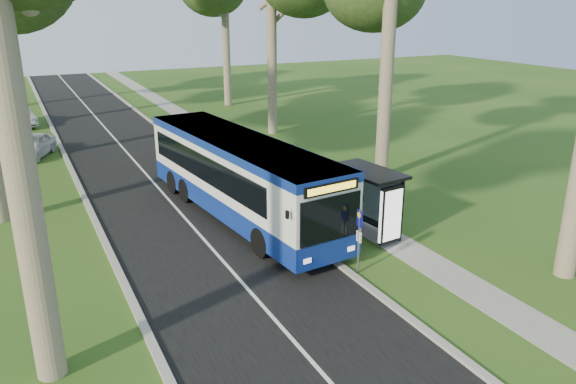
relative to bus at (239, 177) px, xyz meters
name	(u,v)px	position (x,y,z in m)	size (l,w,h in m)	color
ground	(311,245)	(1.29, -3.93, -1.77)	(120.00, 120.00, 0.00)	#284D18
road	(155,184)	(-2.21, 6.07, -1.76)	(7.00, 100.00, 0.02)	black
kerb_east	(220,174)	(1.29, 6.07, -1.71)	(0.25, 100.00, 0.12)	#9E9B93
kerb_west	(82,193)	(-5.71, 6.07, -1.71)	(0.25, 100.00, 0.12)	#9E9B93
centre_line	(155,184)	(-2.21, 6.07, -1.75)	(0.12, 100.00, 0.01)	white
footpath	(272,168)	(4.29, 6.07, -1.76)	(1.50, 100.00, 0.02)	gray
bus	(239,177)	(0.00, 0.00, 0.00)	(4.02, 13.12, 3.42)	white
bus_stop_sign	(359,234)	(1.59, -6.70, -0.32)	(0.09, 0.32, 2.31)	gray
bus_shelter	(376,192)	(3.88, -4.38, 0.10)	(2.04, 3.27, 2.65)	black
litter_bin	(317,226)	(1.83, -3.43, -1.30)	(0.53, 0.53, 0.93)	black
car_white	(33,146)	(-7.34, 14.60, -1.09)	(1.62, 4.02, 1.37)	silver
car_silver	(18,116)	(-7.82, 24.55, -1.00)	(1.63, 4.66, 1.54)	#9FA2A6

